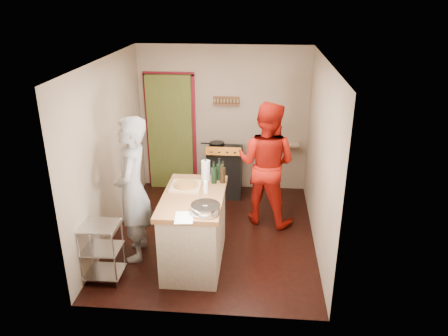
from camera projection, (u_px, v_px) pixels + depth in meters
The scene contains 10 objects.
floor at pixel (214, 234), 6.64m from camera, with size 3.50×3.50×0.00m, color black.
back_wall at pixel (189, 127), 7.90m from camera, with size 3.00×0.44×2.60m.
left_wall at pixel (109, 151), 6.26m from camera, with size 0.04×3.50×2.60m, color tan.
right_wall at pixel (321, 158), 6.02m from camera, with size 0.04×3.50×2.60m, color tan.
ceiling at pixel (212, 60), 5.64m from camera, with size 3.00×3.50×0.02m, color white.
stove at pixel (225, 171), 7.77m from camera, with size 0.60×0.63×1.00m.
wire_shelving at pixel (102, 249), 5.47m from camera, with size 0.48×0.40×0.80m.
island at pixel (194, 228), 5.79m from camera, with size 0.79×1.42×1.31m.
person_stripe at pixel (133, 190), 5.76m from camera, with size 0.73×0.48×2.00m, color silver.
person_red at pixel (266, 164), 6.68m from camera, with size 0.95×0.74×1.95m, color #B0160B.
Camera 1 is at (0.65, -5.71, 3.48)m, focal length 35.00 mm.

